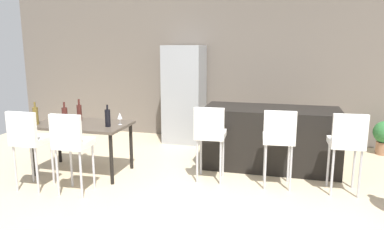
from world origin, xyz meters
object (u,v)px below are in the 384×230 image
(wine_bottle_far, at_px, (65,115))
(wine_glass_middle, at_px, (61,119))
(bar_chair_right, at_px, (347,140))
(wine_glass_corner, at_px, (120,116))
(bar_chair_left, at_px, (210,132))
(bar_chair_middle, at_px, (279,136))
(wine_glass_left, at_px, (55,118))
(kitchen_island, at_px, (270,138))
(wine_bottle_right, at_px, (108,118))
(refrigerator, at_px, (184,94))
(wine_bottle_inner, at_px, (36,115))
(dining_table, at_px, (82,128))
(dining_chair_far, at_px, (71,141))
(wine_bottle_end, at_px, (79,112))
(dining_chair_near, at_px, (29,138))
(wine_bottle_near, at_px, (80,111))

(wine_bottle_far, bearing_deg, wine_glass_middle, -67.81)
(bar_chair_right, relative_size, wine_glass_corner, 6.03)
(bar_chair_left, height_order, bar_chair_right, same)
(bar_chair_middle, bearing_deg, wine_glass_left, -172.62)
(kitchen_island, relative_size, wine_bottle_far, 6.31)
(bar_chair_middle, xyz_separation_m, bar_chair_right, (0.82, -0.00, 0.00))
(bar_chair_left, xyz_separation_m, wine_bottle_right, (-1.41, -0.21, 0.17))
(bar_chair_left, xyz_separation_m, bar_chair_middle, (0.91, 0.00, 0.00))
(wine_glass_middle, bearing_deg, wine_glass_corner, 29.85)
(wine_glass_middle, xyz_separation_m, refrigerator, (1.08, 2.40, 0.06))
(wine_bottle_inner, relative_size, wine_glass_middle, 1.87)
(kitchen_island, distance_m, dining_table, 2.82)
(dining_chair_far, distance_m, wine_bottle_far, 0.85)
(dining_chair_far, distance_m, wine_bottle_right, 0.70)
(wine_glass_left, height_order, wine_glass_corner, same)
(wine_bottle_far, xyz_separation_m, refrigerator, (1.17, 2.17, 0.05))
(bar_chair_middle, distance_m, wine_bottle_end, 2.91)
(dining_chair_far, xyz_separation_m, refrigerator, (0.66, 2.82, 0.22))
(wine_glass_middle, distance_m, refrigerator, 2.63)
(wine_bottle_end, relative_size, wine_bottle_far, 1.03)
(kitchen_island, relative_size, wine_glass_middle, 11.55)
(bar_chair_right, xyz_separation_m, dining_chair_far, (-3.30, -0.87, 0.00))
(kitchen_island, height_order, dining_chair_near, dining_chair_near)
(dining_chair_far, xyz_separation_m, wine_glass_corner, (0.27, 0.82, 0.17))
(bar_chair_left, xyz_separation_m, wine_bottle_far, (-2.08, -0.22, 0.17))
(wine_bottle_inner, bearing_deg, bar_chair_middle, 5.93)
(kitchen_island, height_order, dining_table, kitchen_island)
(dining_table, bearing_deg, bar_chair_left, 3.84)
(kitchen_island, height_order, wine_bottle_far, wine_bottle_far)
(bar_chair_left, xyz_separation_m, dining_chair_far, (-1.57, -0.87, 0.00))
(wine_bottle_end, height_order, wine_glass_corner, wine_bottle_end)
(wine_bottle_end, xyz_separation_m, refrigerator, (1.09, 1.93, 0.05))
(wine_bottle_right, bearing_deg, dining_table, 169.44)
(bar_chair_left, height_order, wine_bottle_far, wine_bottle_far)
(wine_bottle_far, height_order, refrigerator, refrigerator)
(bar_chair_middle, relative_size, refrigerator, 0.57)
(wine_glass_middle, bearing_deg, refrigerator, 65.86)
(dining_table, bearing_deg, wine_bottle_far, -155.90)
(wine_bottle_far, bearing_deg, bar_chair_right, 3.25)
(dining_table, xyz_separation_m, wine_bottle_far, (-0.20, -0.09, 0.20))
(bar_chair_middle, distance_m, bar_chair_right, 0.82)
(wine_bottle_near, xyz_separation_m, wine_glass_middle, (0.11, -0.64, 0.01))
(wine_glass_middle, height_order, refrigerator, refrigerator)
(dining_chair_near, distance_m, wine_glass_middle, 0.50)
(dining_table, relative_size, wine_glass_corner, 7.83)
(wine_bottle_inner, bearing_deg, bar_chair_right, 4.77)
(bar_chair_middle, xyz_separation_m, wine_bottle_right, (-2.31, -0.21, 0.17))
(bar_chair_right, bearing_deg, bar_chair_left, 180.00)
(bar_chair_right, distance_m, refrigerator, 3.29)
(dining_table, height_order, wine_glass_corner, wine_glass_corner)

